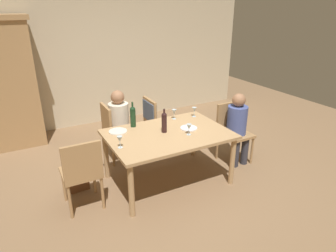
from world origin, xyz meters
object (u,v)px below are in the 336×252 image
object	(u,v)px
wine_bottle_tall_green	(133,116)
dinner_plate_guest_left	(118,131)
armoire_cabinet	(0,85)
chair_left_end	(82,170)
wine_glass_near_right	(194,110)
dinner_plate_host	(189,128)
wine_glass_near_left	(174,112)
dining_table	(168,138)
chair_far_right	(154,118)
person_man_bearded	(238,124)
chair_right_end	(232,128)
wine_glass_far	(189,127)
wine_bottle_dark_red	(164,122)
wine_glass_centre	(120,140)
person_woman_host	(121,120)
chair_far_left	(114,129)
handbag	(78,183)

from	to	relation	value
wine_bottle_tall_green	dinner_plate_guest_left	distance (m)	0.30
armoire_cabinet	chair_left_end	bearing A→B (deg)	-73.23
wine_glass_near_right	dinner_plate_host	distance (m)	0.49
dinner_plate_guest_left	wine_glass_near_left	bearing A→B (deg)	4.21
wine_glass_near_left	chair_left_end	bearing A→B (deg)	-161.49
wine_glass_near_right	dining_table	bearing A→B (deg)	-150.74
armoire_cabinet	chair_far_right	size ratio (longest dim) A/B	2.37
wine_glass_near_left	wine_glass_near_right	xyz separation A→B (m)	(0.32, -0.06, 0.00)
dining_table	person_man_bearded	bearing A→B (deg)	-1.24
chair_far_right	wine_bottle_tall_green	xyz separation A→B (m)	(-0.56, -0.50, 0.29)
dining_table	chair_right_end	bearing A→B (deg)	4.21
chair_far_right	wine_glass_far	bearing A→B (deg)	-1.17
armoire_cabinet	wine_bottle_dark_red	world-z (taller)	armoire_cabinet
wine_glass_near_left	dinner_plate_guest_left	world-z (taller)	wine_glass_near_left
wine_bottle_dark_red	dining_table	bearing A→B (deg)	-59.07
wine_glass_near_left	wine_glass_far	size ratio (longest dim) A/B	1.00
wine_bottle_dark_red	wine_glass_centre	bearing A→B (deg)	-166.23
chair_left_end	wine_glass_near_left	world-z (taller)	chair_left_end
wine_glass_near_right	wine_glass_far	bearing A→B (deg)	-128.48
person_man_bearded	dinner_plate_guest_left	distance (m)	1.80
person_woman_host	wine_glass_far	distance (m)	1.25
chair_far_right	person_woman_host	xyz separation A→B (m)	(-0.57, 0.00, 0.06)
armoire_cabinet	chair_right_end	world-z (taller)	armoire_cabinet
wine_bottle_dark_red	chair_far_left	bearing A→B (deg)	115.39
wine_glass_near_left	person_woman_host	bearing A→B (deg)	142.16
wine_glass_near_right	handbag	size ratio (longest dim) A/B	0.53
person_man_bearded	dinner_plate_guest_left	bearing A→B (deg)	-12.11
armoire_cabinet	person_woman_host	xyz separation A→B (m)	(1.57, -1.37, -0.44)
wine_bottle_dark_red	chair_right_end	bearing A→B (deg)	1.73
chair_far_left	person_woman_host	xyz separation A→B (m)	(0.11, 0.00, 0.12)
armoire_cabinet	wine_glass_near_right	size ratio (longest dim) A/B	14.63
armoire_cabinet	person_man_bearded	world-z (taller)	armoire_cabinet
wine_glass_near_left	chair_far_left	bearing A→B (deg)	146.44
chair_far_left	wine_bottle_dark_red	size ratio (longest dim) A/B	2.82
armoire_cabinet	chair_right_end	bearing A→B (deg)	-35.66
person_woman_host	wine_glass_near_right	world-z (taller)	person_woman_host
armoire_cabinet	wine_bottle_dark_red	size ratio (longest dim) A/B	6.69
chair_right_end	person_man_bearded	xyz separation A→B (m)	(0.00, -0.11, 0.11)
dining_table	handbag	xyz separation A→B (m)	(-1.18, 0.35, -0.54)
wine_glass_near_left	handbag	xyz separation A→B (m)	(-1.51, -0.07, -0.73)
chair_far_left	chair_left_end	size ratio (longest dim) A/B	1.00
chair_far_left	person_man_bearded	xyz separation A→B (m)	(1.63, -0.96, 0.11)
armoire_cabinet	dining_table	xyz separation A→B (m)	(1.90, -2.30, -0.45)
wine_glass_near_right	handbag	xyz separation A→B (m)	(-1.83, -0.01, -0.73)
armoire_cabinet	chair_far_left	bearing A→B (deg)	-43.28
chair_right_end	wine_bottle_tall_green	world-z (taller)	wine_bottle_tall_green
chair_far_right	wine_glass_near_left	size ratio (longest dim) A/B	6.17
chair_far_left	wine_bottle_tall_green	bearing A→B (deg)	14.10
chair_far_right	wine_glass_near_right	world-z (taller)	chair_far_right
chair_right_end	wine_glass_far	distance (m)	1.05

